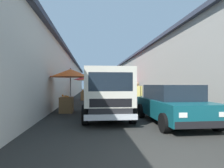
{
  "coord_description": "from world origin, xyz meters",
  "views": [
    {
      "loc": [
        -3.01,
        1.63,
        1.47
      ],
      "look_at": [
        12.5,
        -0.12,
        1.5
      ],
      "focal_mm": 30.16,
      "sensor_mm": 36.0,
      "label": 1
    }
  ],
  "objects_px": {
    "fruit_stall_far_right": "(95,81)",
    "fruit_stall_near_right": "(86,81)",
    "vendor_by_crates": "(137,94)",
    "fruit_stall_near_left": "(70,79)",
    "delivery_truck": "(108,95)",
    "plastic_stool": "(130,97)",
    "fruit_stall_mid_lane": "(126,84)",
    "vendor_in_shade": "(98,91)",
    "fruit_stall_far_left": "(125,83)",
    "parked_scooter": "(152,99)",
    "hatchback_car": "(172,104)"
  },
  "relations": [
    {
      "from": "fruit_stall_near_right",
      "to": "vendor_in_shade",
      "type": "xyz_separation_m",
      "value": [
        -1.3,
        -1.08,
        -0.9
      ]
    },
    {
      "from": "delivery_truck",
      "to": "vendor_by_crates",
      "type": "relative_size",
      "value": 3.09
    },
    {
      "from": "fruit_stall_near_left",
      "to": "vendor_by_crates",
      "type": "height_order",
      "value": "fruit_stall_near_left"
    },
    {
      "from": "fruit_stall_near_right",
      "to": "fruit_stall_far_right",
      "type": "bearing_deg",
      "value": -169.37
    },
    {
      "from": "vendor_by_crates",
      "to": "fruit_stall_near_left",
      "type": "bearing_deg",
      "value": 94.7
    },
    {
      "from": "fruit_stall_near_left",
      "to": "vendor_by_crates",
      "type": "relative_size",
      "value": 1.46
    },
    {
      "from": "parked_scooter",
      "to": "hatchback_car",
      "type": "bearing_deg",
      "value": 168.36
    },
    {
      "from": "fruit_stall_mid_lane",
      "to": "fruit_stall_near_right",
      "type": "relative_size",
      "value": 1.05
    },
    {
      "from": "fruit_stall_mid_lane",
      "to": "vendor_by_crates",
      "type": "distance_m",
      "value": 11.05
    },
    {
      "from": "fruit_stall_mid_lane",
      "to": "fruit_stall_near_right",
      "type": "height_order",
      "value": "fruit_stall_near_right"
    },
    {
      "from": "fruit_stall_near_left",
      "to": "fruit_stall_near_right",
      "type": "height_order",
      "value": "fruit_stall_near_left"
    },
    {
      "from": "fruit_stall_near_right",
      "to": "vendor_in_shade",
      "type": "bearing_deg",
      "value": -140.4
    },
    {
      "from": "fruit_stall_mid_lane",
      "to": "fruit_stall_far_left",
      "type": "bearing_deg",
      "value": 165.37
    },
    {
      "from": "fruit_stall_mid_lane",
      "to": "fruit_stall_far_right",
      "type": "xyz_separation_m",
      "value": [
        -7.6,
        3.74,
        0.15
      ]
    },
    {
      "from": "delivery_truck",
      "to": "plastic_stool",
      "type": "xyz_separation_m",
      "value": [
        9.07,
        -2.88,
        -0.71
      ]
    },
    {
      "from": "fruit_stall_mid_lane",
      "to": "hatchback_car",
      "type": "bearing_deg",
      "value": 176.2
    },
    {
      "from": "fruit_stall_mid_lane",
      "to": "vendor_in_shade",
      "type": "bearing_deg",
      "value": 144.09
    },
    {
      "from": "fruit_stall_far_left",
      "to": "vendor_by_crates",
      "type": "xyz_separation_m",
      "value": [
        -8.56,
        0.83,
        -0.65
      ]
    },
    {
      "from": "fruit_stall_mid_lane",
      "to": "hatchback_car",
      "type": "relative_size",
      "value": 0.63
    },
    {
      "from": "fruit_stall_mid_lane",
      "to": "delivery_truck",
      "type": "bearing_deg",
      "value": 166.19
    },
    {
      "from": "fruit_stall_far_left",
      "to": "delivery_truck",
      "type": "height_order",
      "value": "fruit_stall_far_left"
    },
    {
      "from": "hatchback_car",
      "to": "vendor_in_shade",
      "type": "height_order",
      "value": "vendor_in_shade"
    },
    {
      "from": "fruit_stall_far_left",
      "to": "fruit_stall_mid_lane",
      "type": "bearing_deg",
      "value": -14.63
    },
    {
      "from": "fruit_stall_near_right",
      "to": "parked_scooter",
      "type": "xyz_separation_m",
      "value": [
        -4.89,
        -4.81,
        -1.37
      ]
    },
    {
      "from": "fruit_stall_far_left",
      "to": "fruit_stall_near_right",
      "type": "distance_m",
      "value": 4.06
    },
    {
      "from": "parked_scooter",
      "to": "fruit_stall_far_right",
      "type": "bearing_deg",
      "value": 79.49
    },
    {
      "from": "fruit_stall_far_left",
      "to": "vendor_by_crates",
      "type": "relative_size",
      "value": 1.34
    },
    {
      "from": "delivery_truck",
      "to": "parked_scooter",
      "type": "height_order",
      "value": "delivery_truck"
    },
    {
      "from": "fruit_stall_near_left",
      "to": "fruit_stall_near_right",
      "type": "relative_size",
      "value": 1.0
    },
    {
      "from": "fruit_stall_far_right",
      "to": "delivery_truck",
      "type": "height_order",
      "value": "fruit_stall_far_right"
    },
    {
      "from": "plastic_stool",
      "to": "delivery_truck",
      "type": "bearing_deg",
      "value": 162.42
    },
    {
      "from": "hatchback_car",
      "to": "fruit_stall_near_left",
      "type": "bearing_deg",
      "value": 53.0
    },
    {
      "from": "fruit_stall_near_left",
      "to": "plastic_stool",
      "type": "height_order",
      "value": "fruit_stall_near_left"
    },
    {
      "from": "delivery_truck",
      "to": "fruit_stall_far_left",
      "type": "bearing_deg",
      "value": -13.64
    },
    {
      "from": "fruit_stall_mid_lane",
      "to": "plastic_stool",
      "type": "bearing_deg",
      "value": 174.0
    },
    {
      "from": "fruit_stall_far_right",
      "to": "hatchback_car",
      "type": "xyz_separation_m",
      "value": [
        -6.78,
        -2.79,
        -0.97
      ]
    },
    {
      "from": "fruit_stall_near_left",
      "to": "delivery_truck",
      "type": "relative_size",
      "value": 0.47
    },
    {
      "from": "fruit_stall_mid_lane",
      "to": "vendor_in_shade",
      "type": "distance_m",
      "value": 5.91
    },
    {
      "from": "fruit_stall_far_right",
      "to": "fruit_stall_near_right",
      "type": "relative_size",
      "value": 1.12
    },
    {
      "from": "vendor_by_crates",
      "to": "delivery_truck",
      "type": "bearing_deg",
      "value": 144.94
    },
    {
      "from": "fruit_stall_far_right",
      "to": "hatchback_car",
      "type": "height_order",
      "value": "fruit_stall_far_right"
    },
    {
      "from": "fruit_stall_mid_lane",
      "to": "fruit_stall_far_left",
      "type": "relative_size",
      "value": 1.14
    },
    {
      "from": "fruit_stall_far_left",
      "to": "parked_scooter",
      "type": "distance_m",
      "value": 6.15
    },
    {
      "from": "fruit_stall_near_left",
      "to": "delivery_truck",
      "type": "xyz_separation_m",
      "value": [
        -2.42,
        -1.77,
        -0.7
      ]
    },
    {
      "from": "hatchback_car",
      "to": "parked_scooter",
      "type": "relative_size",
      "value": 2.37
    },
    {
      "from": "fruit_stall_near_left",
      "to": "delivery_truck",
      "type": "distance_m",
      "value": 3.08
    },
    {
      "from": "fruit_stall_far_right",
      "to": "parked_scooter",
      "type": "xyz_separation_m",
      "value": [
        -0.75,
        -4.03,
        -1.25
      ]
    },
    {
      "from": "fruit_stall_near_left",
      "to": "fruit_stall_far_right",
      "type": "height_order",
      "value": "fruit_stall_near_left"
    },
    {
      "from": "fruit_stall_mid_lane",
      "to": "fruit_stall_near_left",
      "type": "xyz_separation_m",
      "value": [
        -11.24,
        5.13,
        0.19
      ]
    },
    {
      "from": "fruit_stall_near_left",
      "to": "vendor_by_crates",
      "type": "distance_m",
      "value": 3.78
    }
  ]
}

